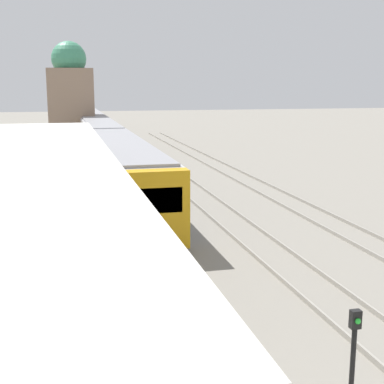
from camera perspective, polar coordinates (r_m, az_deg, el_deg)
The scene contains 5 objects.
platform_canopy at distance 13.87m, azimuth -16.67°, elevation 3.38°, with size 4.00×22.30×3.23m.
person_on_platform at distance 15.32m, azimuth -11.87°, elevation -3.74°, with size 0.40×0.40×1.66m.
train_near at distance 51.79m, azimuth -10.47°, elevation 6.54°, with size 2.56×67.73×3.19m.
signal_post_near at distance 10.91m, azimuth 16.88°, elevation -15.35°, with size 0.20×0.21×1.84m.
distant_domed_building at distance 50.94m, azimuth -12.82°, elevation 9.58°, with size 4.06×4.06×9.83m.
Camera 1 is at (-2.98, -5.65, 5.96)m, focal length 50.00 mm.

